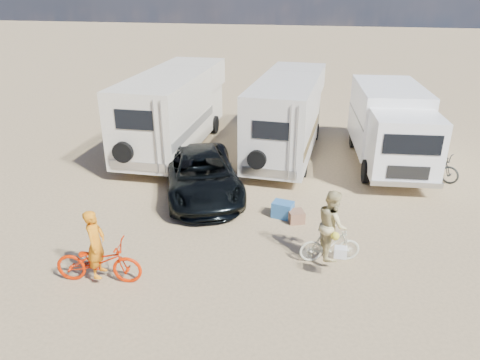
% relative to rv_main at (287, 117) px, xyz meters
% --- Properties ---
extents(ground, '(140.00, 140.00, 0.00)m').
position_rel_rv_main_xyz_m(ground, '(0.21, -7.34, -1.54)').
color(ground, tan).
rests_on(ground, ground).
extents(rv_main, '(2.51, 7.23, 3.08)m').
position_rel_rv_main_xyz_m(rv_main, '(0.00, 0.00, 0.00)').
color(rv_main, silver).
rests_on(rv_main, ground).
extents(rv_left, '(2.45, 7.75, 3.15)m').
position_rel_rv_main_xyz_m(rv_left, '(-4.58, -0.21, 0.03)').
color(rv_left, beige).
rests_on(rv_left, ground).
extents(box_truck, '(2.90, 6.31, 2.82)m').
position_rel_rv_main_xyz_m(box_truck, '(3.88, -0.32, -0.13)').
color(box_truck, white).
rests_on(box_truck, ground).
extents(dark_suv, '(4.00, 5.42, 1.37)m').
position_rel_rv_main_xyz_m(dark_suv, '(-2.29, -4.28, -0.86)').
color(dark_suv, black).
rests_on(dark_suv, ground).
extents(bike_man, '(2.07, 0.96, 1.05)m').
position_rel_rv_main_xyz_m(bike_man, '(-3.26, -9.30, -1.02)').
color(bike_man, red).
rests_on(bike_man, ground).
extents(bike_woman, '(1.57, 0.81, 0.91)m').
position_rel_rv_main_xyz_m(bike_woman, '(1.89, -7.39, -1.09)').
color(bike_woman, beige).
rests_on(bike_woman, ground).
extents(rider_man, '(0.47, 0.65, 1.64)m').
position_rel_rv_main_xyz_m(rider_man, '(-3.26, -9.30, -0.72)').
color(rider_man, orange).
rests_on(rider_man, ground).
extents(rider_woman, '(0.86, 0.99, 1.74)m').
position_rel_rv_main_xyz_m(rider_woman, '(1.89, -7.39, -0.67)').
color(rider_woman, '#CEBF85').
rests_on(rider_woman, ground).
extents(bike_parked, '(1.91, 1.55, 0.98)m').
position_rel_rv_main_xyz_m(bike_parked, '(5.31, -1.43, -1.05)').
color(bike_parked, '#252825').
rests_on(bike_parked, ground).
extents(cooler, '(0.67, 0.54, 0.47)m').
position_rel_rv_main_xyz_m(cooler, '(0.50, -5.34, -1.31)').
color(cooler, '#2A5F9C').
rests_on(cooler, ground).
extents(crate, '(0.56, 0.56, 0.35)m').
position_rel_rv_main_xyz_m(crate, '(0.91, -5.57, -1.37)').
color(crate, brown).
rests_on(crate, ground).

